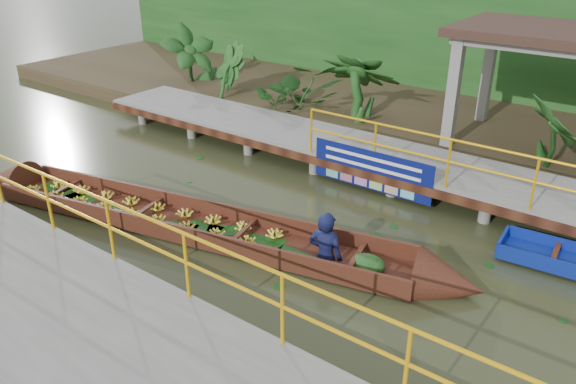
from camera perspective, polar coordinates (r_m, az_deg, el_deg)
The scene contains 9 objects.
ground at distance 10.64m, azimuth -1.02°, elevation -4.04°, with size 80.00×80.00×0.00m, color #2C3018.
land_strip at distance 16.64m, azimuth 14.96°, elevation 7.15°, with size 30.00×8.00×0.45m, color #332719.
far_dock at distance 13.04m, azimuth 8.22°, elevation 3.83°, with size 16.00×2.06×1.66m.
near_dock at distance 7.48m, azimuth -15.19°, elevation -17.11°, with size 18.00×2.40×1.73m.
pavilion at distance 14.09m, azimuth 25.77°, elevation 13.19°, with size 4.40×3.00×3.00m.
foliage_backdrop at distance 18.51m, azimuth 18.68°, elevation 14.21°, with size 30.00×0.80×4.00m, color #154114.
vendor_boat at distance 10.58m, azimuth -8.48°, elevation -3.10°, with size 10.60×3.21×2.19m.
blue_banner at distance 11.99m, azimuth 8.46°, elevation 2.22°, with size 2.78×0.04×0.87m.
tropical_plants at distance 15.15m, azimuth 5.97°, elevation 10.42°, with size 14.39×1.39×1.74m.
Camera 1 is at (5.63, -7.32, 5.28)m, focal length 35.00 mm.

